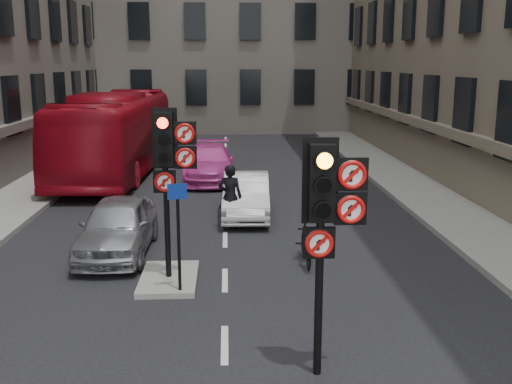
{
  "coord_description": "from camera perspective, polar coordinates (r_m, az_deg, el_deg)",
  "views": [
    {
      "loc": [
        0.07,
        -7.21,
        4.63
      ],
      "look_at": [
        0.53,
        2.02,
        2.6
      ],
      "focal_mm": 42.0,
      "sensor_mm": 36.0,
      "label": 1
    }
  ],
  "objects": [
    {
      "name": "car_white",
      "position": [
        18.13,
        -0.94,
        -0.32
      ],
      "size": [
        1.49,
        3.93,
        1.28
      ],
      "primitive_type": "imported",
      "rotation": [
        0.0,
        0.0,
        -0.04
      ],
      "color": "silver",
      "rests_on": "ground"
    },
    {
      "name": "signal_near",
      "position": [
        8.57,
        6.77,
        -1.51
      ],
      "size": [
        0.91,
        0.4,
        3.58
      ],
      "color": "black",
      "rests_on": "ground"
    },
    {
      "name": "bus_red",
      "position": [
        25.64,
        -13.13,
        5.48
      ],
      "size": [
        3.23,
        12.18,
        3.37
      ],
      "primitive_type": "imported",
      "rotation": [
        0.0,
        0.0,
        -0.03
      ],
      "color": "maroon",
      "rests_on": "ground"
    },
    {
      "name": "pavement_left",
      "position": [
        21.04,
        -22.97,
        -1.09
      ],
      "size": [
        3.0,
        50.0,
        0.16
      ],
      "primitive_type": "cube",
      "color": "gray",
      "rests_on": "ground"
    },
    {
      "name": "motorcycle",
      "position": [
        13.98,
        4.8,
        -4.8
      ],
      "size": [
        0.5,
        1.69,
        1.01
      ],
      "primitive_type": "imported",
      "rotation": [
        0.0,
        0.0,
        -0.01
      ],
      "color": "black",
      "rests_on": "ground"
    },
    {
      "name": "centre_island",
      "position": [
        13.1,
        -8.29,
        -8.16
      ],
      "size": [
        1.2,
        2.0,
        0.12
      ],
      "primitive_type": "cube",
      "color": "gray",
      "rests_on": "ground"
    },
    {
      "name": "pavement_right",
      "position": [
        20.99,
        17.11,
        -0.68
      ],
      "size": [
        3.0,
        50.0,
        0.16
      ],
      "primitive_type": "cube",
      "color": "gray",
      "rests_on": "ground"
    },
    {
      "name": "car_silver",
      "position": [
        14.99,
        -13.03,
        -3.2
      ],
      "size": [
        1.7,
        4.04,
        1.37
      ],
      "primitive_type": "imported",
      "rotation": [
        0.0,
        0.0,
        -0.02
      ],
      "color": "#93949A",
      "rests_on": "ground"
    },
    {
      "name": "motorcyclist",
      "position": [
        16.74,
        -2.48,
        -0.44
      ],
      "size": [
        0.74,
        0.55,
        1.83
      ],
      "primitive_type": "imported",
      "rotation": [
        0.0,
        0.0,
        2.96
      ],
      "color": "black",
      "rests_on": "ground"
    },
    {
      "name": "info_sign",
      "position": [
        11.84,
        -7.43,
        -2.87
      ],
      "size": [
        0.38,
        0.15,
        2.19
      ],
      "rotation": [
        0.0,
        0.0,
        0.23
      ],
      "color": "black",
      "rests_on": "centre_island"
    },
    {
      "name": "car_pink",
      "position": [
        23.64,
        -4.49,
        2.77
      ],
      "size": [
        2.0,
        4.78,
        1.38
      ],
      "primitive_type": "imported",
      "rotation": [
        0.0,
        0.0,
        0.01
      ],
      "color": "#CF3C9B",
      "rests_on": "ground"
    },
    {
      "name": "signal_far",
      "position": [
        12.41,
        -8.28,
        3.33
      ],
      "size": [
        0.91,
        0.4,
        3.58
      ],
      "color": "black",
      "rests_on": "centre_island"
    }
  ]
}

